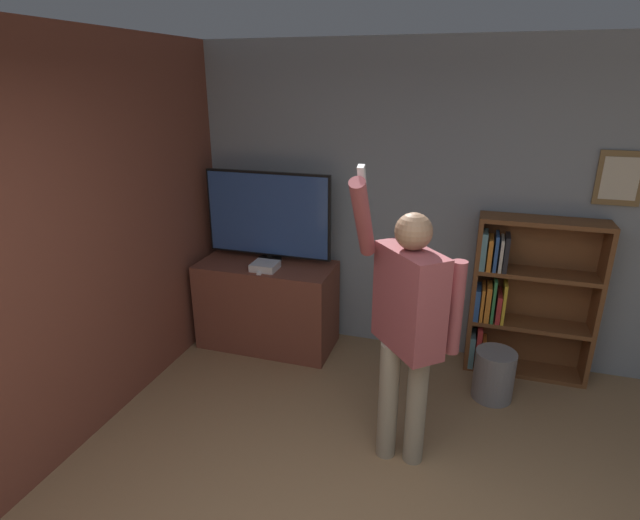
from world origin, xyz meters
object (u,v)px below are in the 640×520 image
(person, at_px, (408,319))
(waste_bin, at_px, (494,375))
(television, at_px, (268,216))
(bookshelf, at_px, (520,298))
(game_console, at_px, (265,266))

(person, bearing_deg, waste_bin, 105.10)
(television, distance_m, bookshelf, 2.25)
(television, xyz_separation_m, person, (1.42, -1.23, -0.20))
(television, bearing_deg, person, -40.90)
(person, distance_m, waste_bin, 1.35)
(television, height_order, game_console, television)
(person, xyz_separation_m, waste_bin, (0.60, 0.88, -0.82))
(game_console, bearing_deg, television, 102.54)
(television, xyz_separation_m, waste_bin, (2.02, -0.35, -1.03))
(television, height_order, bookshelf, television)
(game_console, height_order, person, person)
(television, bearing_deg, waste_bin, -9.84)
(bookshelf, bearing_deg, television, -176.42)
(bookshelf, bearing_deg, person, -118.81)
(person, bearing_deg, television, -171.75)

